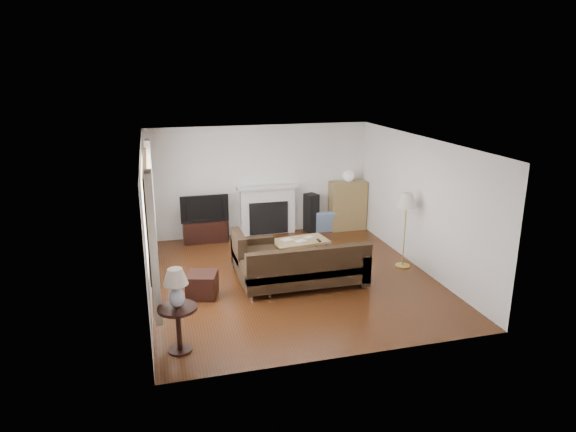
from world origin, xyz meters
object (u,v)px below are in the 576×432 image
object	(u,v)px
sectional_sofa	(304,266)
floor_lamp	(405,231)
bookshelf	(347,205)
side_table	(179,329)
tv_stand	(205,231)
coffee_table	(300,250)

from	to	relation	value
sectional_sofa	floor_lamp	xyz separation A→B (m)	(2.12, 0.41, 0.35)
bookshelf	floor_lamp	distance (m)	2.54
sectional_sofa	side_table	distance (m)	2.76
bookshelf	tv_stand	bearing A→B (deg)	-179.64
floor_lamp	tv_stand	bearing A→B (deg)	144.58
bookshelf	floor_lamp	bearing A→B (deg)	-86.19
sectional_sofa	side_table	bearing A→B (deg)	-144.47
coffee_table	side_table	world-z (taller)	side_table
bookshelf	coffee_table	world-z (taller)	bookshelf
sectional_sofa	side_table	xyz separation A→B (m)	(-2.25, -1.61, -0.05)
side_table	floor_lamp	bearing A→B (deg)	24.72
bookshelf	coffee_table	distance (m)	2.41
side_table	tv_stand	bearing A→B (deg)	79.49
tv_stand	sectional_sofa	size ratio (longest dim) A/B	0.40
coffee_table	floor_lamp	bearing A→B (deg)	-32.08
sectional_sofa	side_table	size ratio (longest dim) A/B	3.59
sectional_sofa	side_table	world-z (taller)	sectional_sofa
tv_stand	sectional_sofa	world-z (taller)	sectional_sofa
bookshelf	floor_lamp	size ratio (longest dim) A/B	0.79
coffee_table	floor_lamp	size ratio (longest dim) A/B	0.75
tv_stand	bookshelf	distance (m)	3.38
bookshelf	sectional_sofa	world-z (taller)	bookshelf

